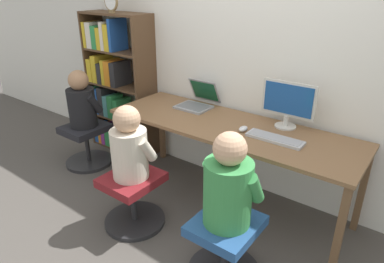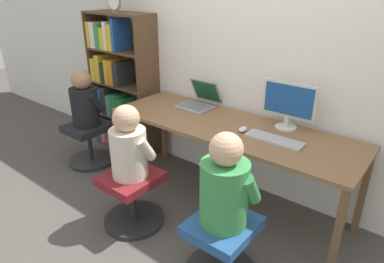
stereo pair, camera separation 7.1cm
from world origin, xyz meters
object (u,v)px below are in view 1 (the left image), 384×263
at_px(office_chair_right, 133,198).
at_px(keyboard, 275,139).
at_px(bookshelf, 113,85).
at_px(desk_clock, 111,2).
at_px(person_near_shelf, 82,102).
at_px(laptop, 197,101).
at_px(person_at_monitor, 228,185).
at_px(desktop_monitor, 288,104).
at_px(office_chair_left, 225,246).
at_px(office_chair_side, 87,143).
at_px(person_at_laptop, 129,147).

bearing_deg(office_chair_right, keyboard, 36.81).
bearing_deg(bookshelf, office_chair_right, -36.85).
bearing_deg(desk_clock, person_near_shelf, -105.27).
distance_m(laptop, person_at_monitor, 1.33).
bearing_deg(desktop_monitor, keyboard, -82.43).
xyz_separation_m(office_chair_left, office_chair_side, (-2.07, 0.45, 0.00)).
height_order(office_chair_left, person_at_monitor, person_at_monitor).
bearing_deg(desktop_monitor, bookshelf, -179.05).
bearing_deg(office_chair_left, laptop, 134.39).
relative_size(person_at_monitor, office_chair_side, 1.24).
distance_m(keyboard, person_near_shelf, 2.07).
bearing_deg(keyboard, person_at_laptop, -143.34).
xyz_separation_m(desktop_monitor, office_chair_right, (-0.86, -0.96, -0.73)).
distance_m(desktop_monitor, desk_clock, 2.03).
xyz_separation_m(office_chair_right, desk_clock, (-1.05, 0.85, 1.44)).
distance_m(keyboard, bookshelf, 2.14).
bearing_deg(laptop, office_chair_side, -156.11).
xyz_separation_m(person_at_monitor, person_near_shelf, (-2.07, 0.45, -0.01)).
height_order(laptop, desk_clock, desk_clock).
relative_size(laptop, person_at_monitor, 0.58).
bearing_deg(desktop_monitor, office_chair_left, -87.14).
bearing_deg(person_at_monitor, desk_clock, 156.07).
bearing_deg(office_chair_right, office_chair_side, 159.94).
relative_size(laptop, keyboard, 0.84).
bearing_deg(person_near_shelf, bookshelf, 98.00).
xyz_separation_m(laptop, keyboard, (0.92, -0.26, -0.04)).
relative_size(office_chair_right, person_at_laptop, 0.85).
bearing_deg(office_chair_side, keyboard, 6.78).
distance_m(keyboard, office_chair_right, 1.24).
bearing_deg(office_chair_right, desktop_monitor, 48.22).
xyz_separation_m(office_chair_left, bookshelf, (-2.14, 0.95, 0.54)).
xyz_separation_m(person_at_laptop, person_near_shelf, (-1.16, 0.42, 0.00)).
bearing_deg(desk_clock, bookshelf, 157.47).
xyz_separation_m(keyboard, desk_clock, (-1.94, 0.18, 0.90)).
relative_size(office_chair_side, person_near_shelf, 0.84).
distance_m(office_chair_left, office_chair_right, 0.90).
distance_m(office_chair_right, person_near_shelf, 1.33).
distance_m(laptop, office_chair_side, 1.37).
xyz_separation_m(office_chair_left, person_at_monitor, (0.00, 0.00, 0.48)).
relative_size(office_chair_left, person_at_laptop, 0.85).
relative_size(person_at_laptop, person_near_shelf, 0.98).
distance_m(office_chair_left, person_at_monitor, 0.48).
xyz_separation_m(office_chair_right, person_near_shelf, (-1.16, 0.43, 0.48)).
bearing_deg(laptop, keyboard, -15.69).
height_order(person_at_monitor, person_near_shelf, person_at_monitor).
distance_m(laptop, bookshelf, 1.21).
height_order(bookshelf, person_near_shelf, bookshelf).
bearing_deg(desk_clock, laptop, 4.51).
distance_m(keyboard, desk_clock, 2.15).
distance_m(office_chair_right, office_chair_side, 1.24).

